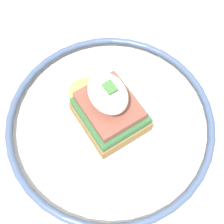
# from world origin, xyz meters

# --- Properties ---
(ground_plane) EXTENTS (6.00, 6.00, 0.00)m
(ground_plane) POSITION_xyz_m (0.00, 0.00, 0.00)
(ground_plane) COLOR #9E9993
(dining_table) EXTENTS (0.89, 0.76, 0.76)m
(dining_table) POSITION_xyz_m (0.00, 0.00, 0.63)
(dining_table) COLOR beige
(dining_table) RESTS_ON ground_plane
(plate) EXTENTS (0.29, 0.29, 0.02)m
(plate) POSITION_xyz_m (0.03, 0.00, 0.77)
(plate) COLOR white
(plate) RESTS_ON dining_table
(sandwich) EXTENTS (0.12, 0.08, 0.09)m
(sandwich) POSITION_xyz_m (0.03, 0.00, 0.81)
(sandwich) COLOR #9E703D
(sandwich) RESTS_ON plate
(fork) EXTENTS (0.05, 0.14, 0.00)m
(fork) POSITION_xyz_m (-0.15, 0.01, 0.76)
(fork) COLOR silver
(fork) RESTS_ON dining_table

